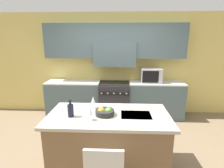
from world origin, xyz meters
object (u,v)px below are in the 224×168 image
(range_stove, at_px, (114,100))
(microwave, at_px, (151,75))
(wine_glass_far, at_px, (93,100))
(fruit_bowl, at_px, (105,112))
(wine_glass_near, at_px, (90,111))
(wine_bottle, at_px, (71,110))

(range_stove, distance_m, microwave, 1.15)
(wine_glass_far, xyz_separation_m, fruit_bowl, (0.21, -0.26, -0.09))
(wine_glass_far, bearing_deg, microwave, 55.38)
(wine_glass_near, bearing_deg, fruit_bowl, 43.55)
(microwave, height_order, fruit_bowl, microwave)
(wine_bottle, height_order, wine_glass_far, wine_bottle)
(wine_glass_far, relative_size, fruit_bowl, 0.69)
(wine_glass_far, bearing_deg, fruit_bowl, -51.59)
(range_stove, bearing_deg, wine_glass_near, -96.93)
(microwave, bearing_deg, wine_glass_far, -124.62)
(range_stove, xyz_separation_m, fruit_bowl, (-0.08, -2.02, 0.51))
(microwave, height_order, wine_bottle, microwave)
(fruit_bowl, bearing_deg, range_stove, 87.68)
(range_stove, bearing_deg, microwave, 1.15)
(range_stove, bearing_deg, wine_glass_far, -99.42)
(range_stove, height_order, wine_glass_near, wine_glass_near)
(wine_glass_far, bearing_deg, wine_bottle, -128.94)
(microwave, bearing_deg, wine_bottle, -125.35)
(wine_bottle, xyz_separation_m, wine_glass_far, (0.28, 0.34, 0.03))
(microwave, height_order, wine_glass_far, microwave)
(range_stove, relative_size, wine_glass_near, 4.75)
(range_stove, xyz_separation_m, wine_glass_far, (-0.29, -1.75, 0.60))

